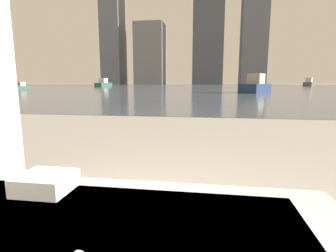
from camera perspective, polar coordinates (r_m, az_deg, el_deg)
name	(u,v)px	position (r m, az deg, el deg)	size (l,w,h in m)	color
towel_stack	(46,182)	(1.33, -25.10, -11.08)	(0.23, 0.21, 0.08)	white
harbor_water	(206,86)	(62.25, 8.25, 8.56)	(180.00, 110.00, 0.01)	slate
harbor_boat_0	(103,84)	(56.70, -13.87, 8.92)	(2.09, 4.84, 1.76)	#335647
harbor_boat_1	(309,83)	(74.00, 28.30, 8.23)	(4.08, 5.70, 2.04)	#4C4C51
harbor_boat_2	(256,86)	(25.43, 18.55, 8.25)	(3.49, 4.79, 1.72)	navy
harbor_boat_3	(21,87)	(38.16, -29.36, 7.40)	(0.90, 2.60, 0.97)	#335647
harbor_boat_5	(3,85)	(51.68, -32.25, 7.49)	(2.28, 3.34, 1.19)	#2D2D33
skyline_tower_1	(150,54)	(121.65, -3.85, 15.28)	(12.60, 12.42, 26.35)	slate
skyline_tower_2	(209,5)	(122.47, 8.93, 24.52)	(12.80, 9.76, 65.71)	#4C515B
skyline_tower_3	(254,26)	(121.88, 18.30, 19.97)	(10.36, 9.48, 47.99)	slate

